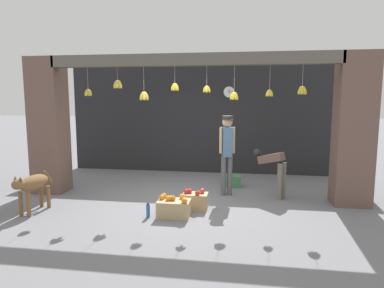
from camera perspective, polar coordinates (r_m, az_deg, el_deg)
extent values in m
plane|color=slate|center=(7.18, -0.51, -9.49)|extent=(60.00, 60.00, 0.00)
cube|color=#232326|center=(9.69, 2.16, 4.03)|extent=(7.75, 0.12, 3.00)
cube|color=brown|center=(8.30, -22.74, 2.80)|extent=(0.70, 0.60, 3.00)
cube|color=brown|center=(7.41, 25.36, 2.13)|extent=(0.70, 0.60, 3.00)
cube|color=#5B564C|center=(7.01, -0.38, 13.88)|extent=(5.85, 0.24, 0.24)
cylinder|color=#B2AD99|center=(7.69, -17.00, 10.43)|extent=(0.01, 0.01, 0.45)
ellipsoid|color=gold|center=(7.66, -16.63, 8.22)|extent=(0.11, 0.06, 0.17)
ellipsoid|color=gold|center=(7.69, -16.63, 8.22)|extent=(0.09, 0.10, 0.18)
ellipsoid|color=gold|center=(7.72, -16.84, 8.21)|extent=(0.07, 0.11, 0.17)
ellipsoid|color=gold|center=(7.71, -17.11, 8.20)|extent=(0.11, 0.08, 0.18)
ellipsoid|color=gold|center=(7.68, -17.22, 8.20)|extent=(0.11, 0.08, 0.18)
ellipsoid|color=gold|center=(7.64, -17.11, 8.20)|extent=(0.07, 0.11, 0.17)
ellipsoid|color=gold|center=(7.64, -16.84, 8.21)|extent=(0.09, 0.10, 0.18)
cylinder|color=#B2AD99|center=(7.43, -12.34, 11.40)|extent=(0.01, 0.01, 0.27)
ellipsoid|color=yellow|center=(7.40, -11.94, 9.72)|extent=(0.13, 0.07, 0.20)
ellipsoid|color=yellow|center=(7.46, -12.16, 9.69)|extent=(0.07, 0.13, 0.20)
ellipsoid|color=yellow|center=(7.43, -12.65, 9.69)|extent=(0.13, 0.07, 0.20)
ellipsoid|color=yellow|center=(7.37, -12.43, 9.71)|extent=(0.07, 0.13, 0.20)
cylinder|color=#B2AD99|center=(7.19, -8.05, 10.65)|extent=(0.01, 0.01, 0.51)
ellipsoid|color=yellow|center=(7.16, -7.61, 7.93)|extent=(0.13, 0.07, 0.20)
ellipsoid|color=yellow|center=(7.22, -7.77, 7.93)|extent=(0.09, 0.13, 0.20)
ellipsoid|color=yellow|center=(7.22, -8.23, 7.92)|extent=(0.12, 0.11, 0.21)
ellipsoid|color=yellow|center=(7.16, -8.37, 7.92)|extent=(0.12, 0.11, 0.21)
ellipsoid|color=yellow|center=(7.13, -7.98, 7.93)|extent=(0.09, 0.13, 0.20)
cylinder|color=#B2AD99|center=(7.02, -2.89, 11.47)|extent=(0.01, 0.01, 0.35)
ellipsoid|color=yellow|center=(7.00, -2.53, 9.46)|extent=(0.11, 0.06, 0.17)
ellipsoid|color=yellow|center=(7.03, -2.61, 9.45)|extent=(0.09, 0.10, 0.18)
ellipsoid|color=yellow|center=(7.05, -2.88, 9.44)|extent=(0.07, 0.11, 0.17)
ellipsoid|color=yellow|center=(7.03, -3.14, 9.45)|extent=(0.11, 0.08, 0.17)
ellipsoid|color=yellow|center=(6.99, -3.21, 9.45)|extent=(0.11, 0.08, 0.17)
ellipsoid|color=yellow|center=(6.97, -3.01, 9.46)|extent=(0.07, 0.11, 0.17)
ellipsoid|color=yellow|center=(6.97, -2.71, 9.46)|extent=(0.09, 0.10, 0.18)
cylinder|color=#B2AD99|center=(6.90, 2.48, 11.32)|extent=(0.01, 0.01, 0.40)
ellipsoid|color=yellow|center=(6.88, 2.79, 9.11)|extent=(0.10, 0.05, 0.15)
ellipsoid|color=yellow|center=(6.92, 2.50, 9.10)|extent=(0.05, 0.10, 0.15)
ellipsoid|color=yellow|center=(6.89, 2.15, 9.11)|extent=(0.10, 0.05, 0.15)
ellipsoid|color=yellow|center=(6.85, 2.43, 9.12)|extent=(0.05, 0.10, 0.15)
cylinder|color=#B2AD99|center=(6.86, 7.06, 10.77)|extent=(0.01, 0.01, 0.52)
ellipsoid|color=yellow|center=(6.85, 7.39, 7.94)|extent=(0.12, 0.06, 0.18)
ellipsoid|color=yellow|center=(6.88, 7.26, 7.94)|extent=(0.10, 0.11, 0.19)
ellipsoid|color=yellow|center=(6.89, 6.94, 7.94)|extent=(0.08, 0.12, 0.18)
ellipsoid|color=yellow|center=(6.87, 6.68, 7.95)|extent=(0.11, 0.09, 0.19)
ellipsoid|color=yellow|center=(6.83, 6.67, 7.95)|extent=(0.11, 0.09, 0.19)
ellipsoid|color=yellow|center=(6.81, 6.92, 7.94)|extent=(0.08, 0.12, 0.18)
ellipsoid|color=yellow|center=(6.81, 7.24, 7.94)|extent=(0.10, 0.11, 0.19)
cylinder|color=#B2AD99|center=(6.96, 12.86, 10.77)|extent=(0.01, 0.01, 0.48)
ellipsoid|color=yellow|center=(6.95, 13.09, 8.26)|extent=(0.10, 0.05, 0.15)
ellipsoid|color=yellow|center=(6.99, 12.91, 8.26)|extent=(0.08, 0.09, 0.16)
ellipsoid|color=yellow|center=(6.98, 12.61, 8.27)|extent=(0.08, 0.09, 0.16)
ellipsoid|color=yellow|center=(6.95, 12.47, 8.28)|extent=(0.10, 0.05, 0.15)
ellipsoid|color=yellow|center=(6.92, 12.64, 8.27)|extent=(0.08, 0.09, 0.16)
ellipsoid|color=yellow|center=(6.92, 12.95, 8.26)|extent=(0.08, 0.09, 0.16)
cylinder|color=#B2AD99|center=(6.97, 17.99, 10.85)|extent=(0.01, 0.01, 0.41)
ellipsoid|color=yellow|center=(6.97, 18.25, 8.50)|extent=(0.12, 0.06, 0.18)
ellipsoid|color=yellow|center=(7.00, 18.07, 8.50)|extent=(0.10, 0.11, 0.19)
ellipsoid|color=yellow|center=(7.00, 17.75, 8.51)|extent=(0.08, 0.12, 0.18)
ellipsoid|color=yellow|center=(6.98, 17.54, 8.53)|extent=(0.11, 0.09, 0.19)
ellipsoid|color=yellow|center=(6.94, 17.59, 8.53)|extent=(0.11, 0.09, 0.19)
ellipsoid|color=yellow|center=(6.92, 17.87, 8.52)|extent=(0.08, 0.12, 0.18)
ellipsoid|color=yellow|center=(6.93, 18.16, 8.51)|extent=(0.10, 0.11, 0.19)
ellipsoid|color=brown|center=(7.04, -24.83, -5.84)|extent=(0.36, 0.73, 0.28)
cylinder|color=brown|center=(6.88, -25.58, -9.15)|extent=(0.07, 0.07, 0.44)
cylinder|color=brown|center=(6.99, -26.62, -8.96)|extent=(0.07, 0.07, 0.44)
cylinder|color=brown|center=(7.27, -22.80, -8.11)|extent=(0.07, 0.07, 0.44)
cylinder|color=brown|center=(7.37, -23.83, -7.94)|extent=(0.07, 0.07, 0.44)
ellipsoid|color=brown|center=(6.75, -26.98, -5.99)|extent=(0.21, 0.28, 0.19)
cone|color=brown|center=(6.69, -26.68, -5.20)|extent=(0.06, 0.06, 0.08)
cone|color=brown|center=(6.77, -27.39, -5.11)|extent=(0.06, 0.06, 0.08)
cylinder|color=brown|center=(7.32, -22.90, -5.00)|extent=(0.07, 0.22, 0.28)
cylinder|color=#56565B|center=(7.55, 6.32, -5.30)|extent=(0.11, 0.11, 0.86)
cylinder|color=#56565B|center=(7.52, 5.28, -5.34)|extent=(0.11, 0.11, 0.86)
cube|color=#4C7099|center=(7.40, 5.88, 0.33)|extent=(0.24, 0.22, 0.64)
cylinder|color=tan|center=(7.43, 6.93, 0.65)|extent=(0.06, 0.06, 0.57)
cylinder|color=tan|center=(7.37, 4.82, 0.61)|extent=(0.06, 0.06, 0.57)
sphere|color=tan|center=(7.36, 5.92, 3.67)|extent=(0.22, 0.22, 0.22)
cylinder|color=#2D2D2D|center=(7.35, 5.93, 4.40)|extent=(0.23, 0.23, 0.08)
cube|color=#2D2D2D|center=(7.25, 6.14, 4.09)|extent=(0.21, 0.17, 0.01)
cylinder|color=#6B665B|center=(7.41, 14.42, -6.10)|extent=(0.11, 0.11, 0.77)
cylinder|color=#6B665B|center=(7.52, 14.95, -5.90)|extent=(0.11, 0.11, 0.77)
cube|color=brown|center=(7.50, 13.05, -2.31)|extent=(0.59, 0.51, 0.31)
sphere|color=black|center=(7.68, 10.77, -1.48)|extent=(0.19, 0.19, 0.19)
cube|color=tan|center=(6.26, -3.02, -10.68)|extent=(0.58, 0.39, 0.30)
sphere|color=orange|center=(6.37, -4.70, -8.57)|extent=(0.10, 0.10, 0.10)
sphere|color=orange|center=(6.04, -1.22, -9.48)|extent=(0.10, 0.10, 0.10)
sphere|color=orange|center=(6.08, -1.34, -9.35)|extent=(0.10, 0.10, 0.10)
sphere|color=orange|center=(6.30, -1.68, -8.74)|extent=(0.10, 0.10, 0.10)
sphere|color=orange|center=(6.21, -4.02, -9.02)|extent=(0.10, 0.10, 0.10)
sphere|color=orange|center=(6.21, -3.62, -8.99)|extent=(0.10, 0.10, 0.10)
sphere|color=orange|center=(6.20, -3.18, -9.02)|extent=(0.10, 0.10, 0.10)
sphere|color=orange|center=(6.28, -5.06, -8.82)|extent=(0.10, 0.10, 0.10)
cube|color=tan|center=(6.67, 0.55, -9.49)|extent=(0.48, 0.33, 0.30)
sphere|color=red|center=(6.65, 1.71, -7.86)|extent=(0.10, 0.10, 0.10)
sphere|color=red|center=(6.62, -0.98, -7.91)|extent=(0.10, 0.10, 0.10)
sphere|color=red|center=(6.65, -0.40, -7.85)|extent=(0.10, 0.10, 0.10)
sphere|color=#99B238|center=(6.66, 1.71, -7.81)|extent=(0.10, 0.10, 0.10)
sphere|color=red|center=(6.51, 0.92, -8.20)|extent=(0.10, 0.10, 0.10)
cube|color=#42844C|center=(8.33, 6.68, -6.12)|extent=(0.43, 0.33, 0.27)
cylinder|color=#2D60AD|center=(6.28, -7.34, -10.99)|extent=(0.07, 0.07, 0.24)
cylinder|color=black|center=(6.23, -7.36, -9.83)|extent=(0.04, 0.04, 0.03)
cylinder|color=black|center=(9.55, 6.19, 8.62)|extent=(0.32, 0.01, 0.32)
cylinder|color=white|center=(9.54, 6.19, 8.62)|extent=(0.30, 0.02, 0.30)
cube|color=black|center=(9.52, 6.19, 8.82)|extent=(0.01, 0.01, 0.08)
cube|color=black|center=(9.52, 6.46, 8.61)|extent=(0.11, 0.01, 0.01)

